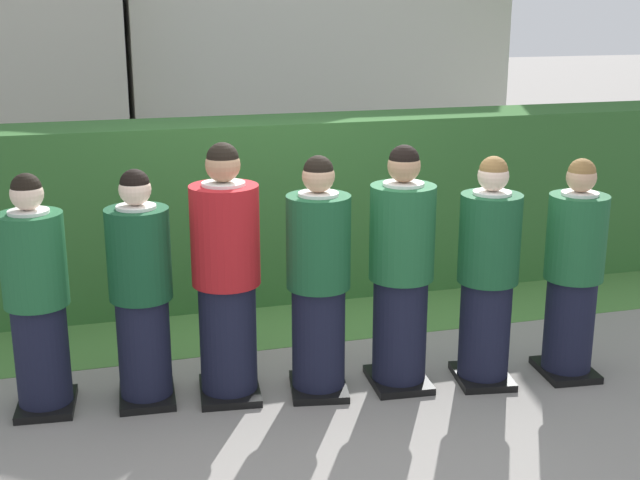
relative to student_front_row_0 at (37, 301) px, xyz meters
name	(u,v)px	position (x,y,z in m)	size (l,w,h in m)	color
ground_plane	(320,389)	(1.77, -0.22, -0.73)	(60.00, 60.00, 0.00)	gray
student_front_row_0	(37,301)	(0.00, 0.00, 0.00)	(0.40, 0.47, 1.54)	black
student_front_row_1	(141,294)	(0.64, -0.06, 0.00)	(0.40, 0.50, 1.54)	black
student_in_red_blazer	(226,279)	(1.17, -0.12, 0.08)	(0.44, 0.52, 1.70)	black
student_front_row_3	(318,283)	(1.76, -0.23, 0.03)	(0.45, 0.54, 1.60)	black
student_front_row_4	(401,274)	(2.32, -0.27, 0.05)	(0.43, 0.53, 1.65)	black
student_front_row_5	(487,277)	(2.89, -0.38, 0.01)	(0.43, 0.53, 1.57)	black
student_front_row_6	(573,275)	(3.51, -0.44, 0.00)	(0.40, 0.50, 1.53)	black
hedge	(257,210)	(1.77, 1.79, 0.05)	(9.12, 0.70, 1.56)	#33662D
lawn_strip	(280,325)	(1.77, 0.99, -0.73)	(9.12, 0.90, 0.01)	#477A38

